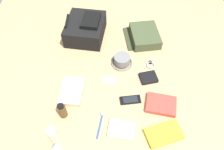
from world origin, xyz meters
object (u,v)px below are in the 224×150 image
object	(u,v)px
toiletry_pouch	(143,36)
wristwatch	(150,65)
paperback_novel	(163,134)
wallet	(148,78)
lotion_bottle	(53,136)
cell_phone	(130,100)
folded_towel	(71,91)
travel_guidebook	(160,105)
cologne_bottle	(61,111)
toothbrush	(100,123)
bucket_hat	(121,61)
backpack	(85,29)
media_player	(108,80)
notepad	(121,129)

from	to	relation	value
toiletry_pouch	wristwatch	size ratio (longest dim) A/B	3.94
paperback_novel	wallet	bearing A→B (deg)	7.16
lotion_bottle	toiletry_pouch	bearing A→B (deg)	-34.39
toiletry_pouch	cell_phone	world-z (taller)	toiletry_pouch
wristwatch	folded_towel	bearing A→B (deg)	113.70
travel_guidebook	wristwatch	size ratio (longest dim) A/B	2.84
cologne_bottle	wristwatch	distance (m)	0.68
travel_guidebook	toothbrush	size ratio (longest dim) A/B	1.21
bucket_hat	lotion_bottle	distance (m)	0.67
lotion_bottle	paperback_novel	bearing A→B (deg)	-86.52
backpack	travel_guidebook	xyz separation A→B (m)	(-0.62, -0.50, -0.06)
cell_phone	bucket_hat	bearing A→B (deg)	8.73
lotion_bottle	toothbrush	size ratio (longest dim) A/B	0.94
toothbrush	paperback_novel	bearing A→B (deg)	-100.42
travel_guidebook	media_player	size ratio (longest dim) A/B	2.31
travel_guidebook	backpack	bearing A→B (deg)	39.02
cell_phone	wallet	distance (m)	0.21
toothbrush	folded_towel	world-z (taller)	folded_towel
toiletry_pouch	paperback_novel	distance (m)	0.77
cologne_bottle	media_player	distance (m)	0.37
paperback_novel	toothbrush	world-z (taller)	paperback_novel
lotion_bottle	notepad	xyz separation A→B (m)	(0.07, -0.36, -0.07)
lotion_bottle	wallet	world-z (taller)	lotion_bottle
bucket_hat	notepad	size ratio (longest dim) A/B	1.01
toiletry_pouch	paperback_novel	bearing A→B (deg)	-176.28
toiletry_pouch	wristwatch	xyz separation A→B (m)	(-0.26, -0.03, -0.03)
backpack	cologne_bottle	bearing A→B (deg)	172.89
travel_guidebook	folded_towel	bearing A→B (deg)	80.88
cell_phone	wristwatch	xyz separation A→B (m)	(0.28, -0.16, -0.00)
paperback_novel	toothbrush	distance (m)	0.36
lotion_bottle	notepad	size ratio (longest dim) A/B	1.05
bucket_hat	paperback_novel	world-z (taller)	bucket_hat
media_player	toothbrush	distance (m)	0.31
lotion_bottle	notepad	bearing A→B (deg)	-79.72
bucket_hat	cell_phone	xyz separation A→B (m)	(-0.30, -0.05, -0.02)
cologne_bottle	wallet	distance (m)	0.59
wallet	toothbrush	bearing A→B (deg)	123.56
notepad	folded_towel	distance (m)	0.39
cologne_bottle	cell_phone	xyz separation A→B (m)	(0.10, -0.40, -0.05)
wristwatch	notepad	world-z (taller)	notepad
backpack	travel_guidebook	size ratio (longest dim) A/B	1.73
travel_guidebook	toothbrush	xyz separation A→B (m)	(-0.12, 0.36, -0.01)
lotion_bottle	media_player	bearing A→B (deg)	-34.97
cologne_bottle	paperback_novel	world-z (taller)	cologne_bottle
media_player	notepad	world-z (taller)	notepad
wallet	notepad	bearing A→B (deg)	139.64
backpack	paperback_novel	world-z (taller)	backpack
wallet	lotion_bottle	bearing A→B (deg)	114.90
travel_guidebook	folded_towel	world-z (taller)	folded_towel
lotion_bottle	cologne_bottle	size ratio (longest dim) A/B	1.40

